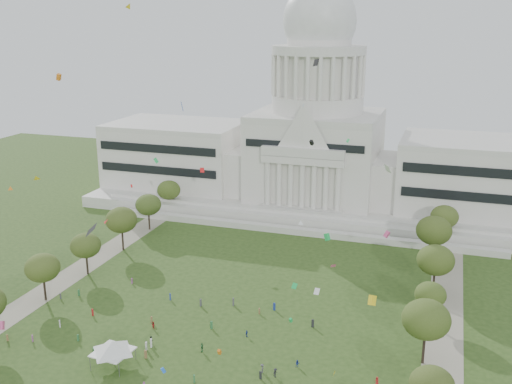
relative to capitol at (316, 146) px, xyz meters
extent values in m
plane|color=#2C4619|center=(0.00, -113.59, -22.30)|extent=(400.00, 400.00, 0.00)
cube|color=beige|center=(0.00, 1.41, -20.30)|extent=(160.00, 60.00, 4.00)
cube|color=beige|center=(0.00, -31.59, -21.30)|extent=(130.00, 3.00, 2.00)
cube|color=beige|center=(0.00, -23.59, -19.80)|extent=(140.00, 3.00, 5.00)
cube|color=silver|center=(-55.00, 0.41, -7.30)|extent=(50.00, 34.00, 22.00)
cube|color=silver|center=(55.00, 0.41, -7.30)|extent=(50.00, 34.00, 22.00)
cube|color=silver|center=(-27.00, -1.59, -10.30)|extent=(12.00, 26.00, 16.00)
cube|color=silver|center=(27.00, -1.59, -10.30)|extent=(12.00, 26.00, 16.00)
cube|color=silver|center=(0.00, 0.41, -4.30)|extent=(44.00, 38.00, 28.00)
cube|color=silver|center=(0.00, -19.59, -1.10)|extent=(28.00, 3.00, 2.40)
cube|color=black|center=(-55.00, -16.79, -5.30)|extent=(46.00, 0.40, 11.00)
cube|color=black|center=(55.00, -16.79, -5.30)|extent=(46.00, 0.40, 11.00)
cylinder|color=silver|center=(0.00, 0.41, 15.10)|extent=(32.00, 32.00, 6.00)
cylinder|color=silver|center=(0.00, 0.41, 25.10)|extent=(28.00, 28.00, 14.00)
cylinder|color=beige|center=(0.00, 0.41, 33.60)|extent=(32.40, 32.40, 3.00)
cylinder|color=silver|center=(0.00, 0.41, 39.10)|extent=(22.00, 22.00, 8.00)
ellipsoid|color=silver|center=(0.00, 0.41, 43.10)|extent=(25.00, 25.00, 26.20)
cube|color=gray|center=(-48.00, -83.59, -22.28)|extent=(8.00, 160.00, 0.04)
cube|color=gray|center=(48.00, -83.59, -22.28)|extent=(8.00, 160.00, 0.04)
cylinder|color=black|center=(-45.04, -96.29, -19.56)|extent=(0.56, 0.56, 5.47)
ellipsoid|color=#3F511B|center=(-45.04, -96.29, -13.77)|extent=(8.42, 8.42, 6.89)
cylinder|color=black|center=(44.17, -96.15, -19.19)|extent=(0.56, 0.56, 6.20)
ellipsoid|color=#384E18|center=(44.17, -96.15, -12.62)|extent=(9.55, 9.55, 7.82)
cylinder|color=black|center=(-44.09, -79.67, -19.66)|extent=(0.56, 0.56, 5.27)
ellipsoid|color=#384B18|center=(-44.09, -79.67, -14.07)|extent=(8.12, 8.12, 6.65)
cylinder|color=black|center=(44.40, -79.10, -20.02)|extent=(0.56, 0.56, 4.56)
ellipsoid|color=#385118|center=(44.40, -79.10, -15.19)|extent=(7.01, 7.01, 5.74)
cylinder|color=black|center=(-44.08, -61.17, -19.28)|extent=(0.56, 0.56, 6.03)
ellipsoid|color=#374618|center=(-44.08, -61.17, -12.89)|extent=(9.29, 9.29, 7.60)
cylinder|color=black|center=(44.76, -63.55, -19.31)|extent=(0.56, 0.56, 5.97)
ellipsoid|color=#354916|center=(44.76, -63.55, -12.99)|extent=(9.19, 9.19, 7.52)
cylinder|color=black|center=(-45.22, -42.58, -19.59)|extent=(0.56, 0.56, 5.41)
ellipsoid|color=#314719|center=(-45.22, -42.58, -13.86)|extent=(8.33, 8.33, 6.81)
cylinder|color=black|center=(43.49, -43.40, -19.11)|extent=(0.56, 0.56, 6.37)
ellipsoid|color=#354715|center=(43.49, -43.40, -12.35)|extent=(9.82, 9.82, 8.03)
cylinder|color=black|center=(-46.87, -24.45, -19.64)|extent=(0.56, 0.56, 5.32)
ellipsoid|color=#334A15|center=(-46.87, -24.45, -14.00)|extent=(8.19, 8.19, 6.70)
cylinder|color=black|center=(45.96, -25.46, -19.56)|extent=(0.56, 0.56, 5.47)
ellipsoid|color=#40511C|center=(45.96, -25.46, -13.77)|extent=(8.42, 8.42, 6.89)
cylinder|color=#4C4C4C|center=(-17.28, -119.40, -20.87)|extent=(0.12, 0.12, 2.86)
cylinder|color=#4C4C4C|center=(-10.88, -119.40, -20.87)|extent=(0.12, 0.12, 2.86)
cylinder|color=#4C4C4C|center=(-17.28, -113.00, -20.87)|extent=(0.12, 0.12, 2.86)
cylinder|color=#4C4C4C|center=(-10.88, -113.00, -20.87)|extent=(0.12, 0.12, 2.86)
cube|color=white|center=(-14.08, -116.20, -19.33)|extent=(7.53, 7.53, 0.23)
pyramid|color=white|center=(-14.08, -116.20, -18.07)|extent=(10.54, 10.54, 2.28)
imported|color=#B21E1E|center=(36.46, -106.58, -21.44)|extent=(1.00, 0.90, 1.71)
imported|color=navy|center=(20.80, -105.49, -21.49)|extent=(0.88, 0.68, 1.60)
imported|color=#4C4C51|center=(14.76, -109.49, -21.35)|extent=(0.68, 1.24, 1.89)
imported|color=#33723F|center=(0.67, -106.16, -21.29)|extent=(0.74, 1.23, 2.02)
imported|color=#26262B|center=(-11.03, -106.22, -21.52)|extent=(1.41, 1.43, 1.55)
imported|color=#B21E1E|center=(-13.41, -100.64, -21.45)|extent=(0.92, 0.70, 1.68)
imported|color=#26262B|center=(17.61, -110.10, -21.36)|extent=(0.99, 1.34, 1.86)
imported|color=navy|center=(7.43, -97.49, -21.53)|extent=(0.60, 0.96, 1.54)
cube|color=olive|center=(-40.56, -115.13, -21.57)|extent=(0.45, 0.43, 1.45)
cube|color=#33723F|center=(3.56, -116.65, -21.47)|extent=(0.46, 0.51, 1.65)
cube|color=#26262B|center=(20.02, -88.90, -21.36)|extent=(0.57, 0.56, 1.87)
cube|color=#33723F|center=(-26.22, -110.44, -21.55)|extent=(0.25, 0.40, 1.50)
cube|color=#994C8C|center=(-29.77, -81.23, -21.56)|extent=(0.27, 0.41, 1.47)
cube|color=#994C8C|center=(-35.27, -113.69, -21.52)|extent=(0.44, 0.48, 1.55)
cube|color=navy|center=(-16.15, -86.68, -21.45)|extent=(0.47, 0.53, 1.69)
cube|color=#4C4C51|center=(-42.00, -94.57, -21.57)|extent=(0.45, 0.38, 1.45)
cube|color=silver|center=(-10.56, -109.21, -21.35)|extent=(0.41, 0.56, 1.89)
cube|color=navy|center=(9.58, -83.82, -21.38)|extent=(0.55, 0.43, 1.83)
cube|color=olive|center=(6.81, -86.72, -21.56)|extent=(0.25, 0.40, 1.47)
cube|color=#26262B|center=(15.09, -111.59, -21.48)|extent=(0.50, 0.42, 1.63)
cube|color=#4C4C51|center=(-7.74, -87.39, -21.37)|extent=(0.34, 0.51, 1.84)
cube|color=#33723F|center=(-19.92, -114.20, -21.47)|extent=(0.43, 0.51, 1.64)
cube|color=olive|center=(-9.25, -111.93, -21.40)|extent=(0.51, 0.35, 1.79)
cube|color=olive|center=(-15.06, -98.39, -21.52)|extent=(0.27, 0.42, 1.54)
cube|color=#33723F|center=(-1.15, -96.65, -21.40)|extent=(0.52, 0.56, 1.80)
cube|color=#4C4C51|center=(-0.43, -84.61, -21.33)|extent=(0.40, 0.56, 1.94)
cube|color=silver|center=(-10.15, -107.81, -21.32)|extent=(0.46, 0.59, 1.95)
cube|color=silver|center=(-33.56, -106.58, -21.45)|extent=(0.50, 0.52, 1.70)
cube|color=#B21E1E|center=(-29.62, -99.64, -21.45)|extent=(0.52, 0.45, 1.69)
cube|color=#33723F|center=(-38.71, -91.72, -21.47)|extent=(0.35, 0.48, 1.64)
camera|label=1|loc=(45.55, -206.58, 43.91)|focal=42.00mm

